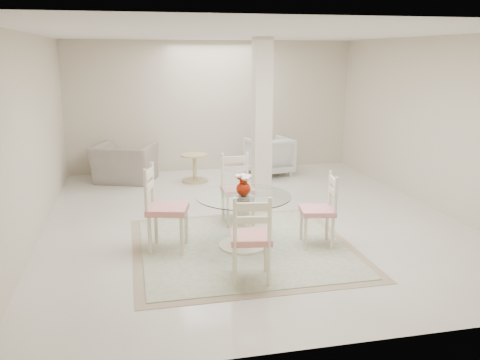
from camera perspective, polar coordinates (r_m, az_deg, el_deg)
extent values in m
plane|color=white|center=(7.71, 1.25, -4.37)|extent=(7.00, 7.00, 0.00)
cube|color=beige|center=(10.80, -3.15, 8.26)|extent=(6.00, 0.02, 2.70)
cube|color=beige|center=(4.14, 12.85, -1.45)|extent=(6.00, 0.02, 2.70)
cube|color=beige|center=(7.29, -22.32, 4.45)|extent=(0.02, 7.00, 2.70)
cube|color=beige|center=(8.61, 21.21, 5.87)|extent=(0.02, 7.00, 2.70)
cube|color=white|center=(7.32, 1.36, 16.13)|extent=(6.00, 7.00, 0.02)
cube|color=beige|center=(8.76, 2.47, 6.93)|extent=(0.30, 0.30, 2.70)
cube|color=tan|center=(6.60, 0.38, -7.57)|extent=(2.80, 2.80, 0.01)
cube|color=beige|center=(6.59, 0.38, -7.51)|extent=(2.56, 2.56, 0.01)
cylinder|color=#F2ECC7|center=(6.59, 0.38, -7.41)|extent=(0.63, 0.63, 0.05)
cylinder|color=#F2ECC7|center=(6.47, 0.38, -4.63)|extent=(0.16, 0.16, 0.65)
cylinder|color=#F2ECC7|center=(6.38, 0.39, -2.00)|extent=(0.26, 0.26, 0.03)
cylinder|color=white|center=(6.38, 0.39, -1.84)|extent=(1.20, 1.20, 0.01)
ellipsoid|color=#9C1A04|center=(6.35, 0.39, -1.03)|extent=(0.18, 0.18, 0.18)
cylinder|color=#9C1A04|center=(6.32, 0.39, -0.08)|extent=(0.10, 0.10, 0.05)
cylinder|color=#9C1A04|center=(6.32, 0.39, 0.24)|extent=(0.16, 0.16, 0.02)
ellipsoid|color=white|center=(6.31, 0.39, 0.46)|extent=(0.11, 0.11, 0.05)
ellipsoid|color=white|center=(6.34, 0.85, 0.40)|extent=(0.11, 0.11, 0.05)
ellipsoid|color=white|center=(6.33, -0.12, 0.41)|extent=(0.11, 0.11, 0.05)
ellipsoid|color=white|center=(6.26, 0.60, 0.17)|extent=(0.11, 0.11, 0.05)
cylinder|color=#F3EBC8|center=(6.80, 6.88, -5.07)|extent=(0.04, 0.04, 0.44)
cylinder|color=#F3EBC8|center=(6.48, 7.36, -6.06)|extent=(0.04, 0.04, 0.44)
cylinder|color=#F3EBC8|center=(6.86, 9.74, -4.99)|extent=(0.04, 0.04, 0.44)
cylinder|color=#F3EBC8|center=(6.54, 10.35, -5.97)|extent=(0.04, 0.04, 0.44)
cube|color=red|center=(6.59, 8.66, -3.43)|extent=(0.49, 0.49, 0.07)
cube|color=#F3EBC8|center=(6.54, 10.41, -0.71)|extent=(0.11, 0.38, 0.52)
cylinder|color=beige|center=(7.21, -1.39, -3.71)|extent=(0.05, 0.05, 0.47)
cylinder|color=beige|center=(7.28, 1.47, -3.53)|extent=(0.05, 0.05, 0.47)
cylinder|color=beige|center=(7.55, -1.91, -2.88)|extent=(0.05, 0.05, 0.47)
cylinder|color=beige|center=(7.62, 0.82, -2.71)|extent=(0.05, 0.05, 0.47)
cube|color=red|center=(7.34, -0.26, -1.17)|extent=(0.45, 0.45, 0.07)
cube|color=beige|center=(7.45, -0.58, 1.78)|extent=(0.41, 0.05, 0.55)
cylinder|color=#F0E3C5|center=(6.29, -6.56, -6.35)|extent=(0.05, 0.05, 0.51)
cylinder|color=#F0E3C5|center=(6.65, -6.06, -5.17)|extent=(0.05, 0.05, 0.51)
cylinder|color=#F0E3C5|center=(6.36, -10.11, -6.24)|extent=(0.05, 0.05, 0.51)
cylinder|color=#F0E3C5|center=(6.72, -9.41, -5.08)|extent=(0.05, 0.05, 0.51)
cube|color=red|center=(6.41, -8.12, -3.24)|extent=(0.59, 0.59, 0.08)
cube|color=#F0E3C5|center=(6.35, -10.19, -0.03)|extent=(0.16, 0.44, 0.59)
cylinder|color=#F7F1CB|center=(5.81, 2.89, -8.24)|extent=(0.04, 0.04, 0.46)
cylinder|color=#F7F1CB|center=(5.79, -0.69, -8.31)|extent=(0.04, 0.04, 0.46)
cylinder|color=#F7F1CB|center=(5.49, 3.25, -9.66)|extent=(0.04, 0.04, 0.46)
cylinder|color=#F7F1CB|center=(5.46, -0.56, -9.74)|extent=(0.04, 0.04, 0.46)
cube|color=red|center=(5.54, 1.24, -6.45)|extent=(0.51, 0.51, 0.07)
cube|color=#F7F1CB|center=(5.24, 1.40, -3.78)|extent=(0.40, 0.11, 0.54)
imported|color=gray|center=(10.10, -12.85, 1.86)|extent=(1.39, 1.31, 0.73)
imported|color=silver|center=(10.46, 3.29, 2.71)|extent=(0.97, 0.99, 0.77)
cylinder|color=tan|center=(9.95, -5.09, -0.05)|extent=(0.50, 0.50, 0.04)
cylinder|color=tan|center=(9.89, -5.12, 1.35)|extent=(0.07, 0.07, 0.48)
cylinder|color=tan|center=(9.84, -5.15, 2.81)|extent=(0.52, 0.52, 0.03)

